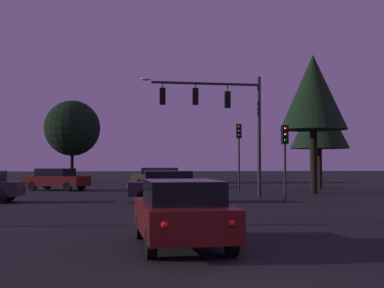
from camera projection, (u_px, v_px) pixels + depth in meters
ground_plane at (163, 194)px, 31.41m from camera, size 168.00×168.00×0.00m
traffic_signal_mast_arm at (222, 111)px, 27.75m from camera, size 6.60×0.71×6.65m
traffic_light_corner_left at (285, 147)px, 24.63m from camera, size 0.33×0.37×3.72m
traffic_light_corner_right at (239, 144)px, 32.35m from camera, size 0.31×0.36×4.37m
car_nearside_lane at (181, 212)px, 11.66m from camera, size 2.18×4.37×1.52m
car_crossing_left at (170, 186)px, 24.78m from camera, size 4.28×1.81×1.52m
car_far_lane at (57, 179)px, 35.25m from camera, size 4.68×3.55×1.52m
car_parked_lot at (161, 177)px, 40.00m from camera, size 4.88×3.68×1.52m
tree_behind_sign at (313, 93)px, 31.93m from camera, size 4.16×4.16×8.70m
tree_left_far at (319, 119)px, 38.12m from camera, size 4.38×4.38×7.41m
tree_center_horizon at (72, 128)px, 48.39m from camera, size 5.26×5.26×7.81m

